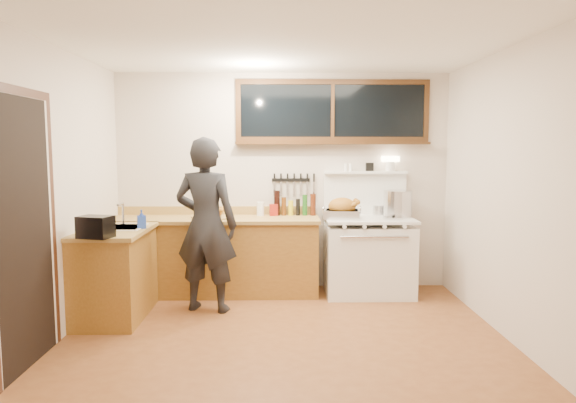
{
  "coord_description": "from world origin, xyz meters",
  "views": [
    {
      "loc": [
        -0.04,
        -4.48,
        1.71
      ],
      "look_at": [
        0.05,
        0.85,
        1.15
      ],
      "focal_mm": 32.0,
      "sensor_mm": 36.0,
      "label": 1
    }
  ],
  "objects_px": {
    "cutting_board": "(212,214)",
    "roast_turkey": "(342,210)",
    "man": "(206,225)",
    "vintage_stove": "(368,254)"
  },
  "relations": [
    {
      "from": "man",
      "to": "roast_turkey",
      "type": "bearing_deg",
      "value": 19.85
    },
    {
      "from": "man",
      "to": "vintage_stove",
      "type": "bearing_deg",
      "value": 18.25
    },
    {
      "from": "vintage_stove",
      "to": "man",
      "type": "height_order",
      "value": "man"
    },
    {
      "from": "cutting_board",
      "to": "roast_turkey",
      "type": "relative_size",
      "value": 1.14
    },
    {
      "from": "man",
      "to": "cutting_board",
      "type": "relative_size",
      "value": 3.49
    },
    {
      "from": "cutting_board",
      "to": "roast_turkey",
      "type": "distance_m",
      "value": 1.5
    },
    {
      "from": "cutting_board",
      "to": "roast_turkey",
      "type": "xyz_separation_m",
      "value": [
        1.5,
        -0.02,
        0.05
      ]
    },
    {
      "from": "vintage_stove",
      "to": "cutting_board",
      "type": "height_order",
      "value": "vintage_stove"
    },
    {
      "from": "roast_turkey",
      "to": "man",
      "type": "bearing_deg",
      "value": -160.15
    },
    {
      "from": "man",
      "to": "roast_turkey",
      "type": "xyz_separation_m",
      "value": [
        1.49,
        0.54,
        0.09
      ]
    }
  ]
}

